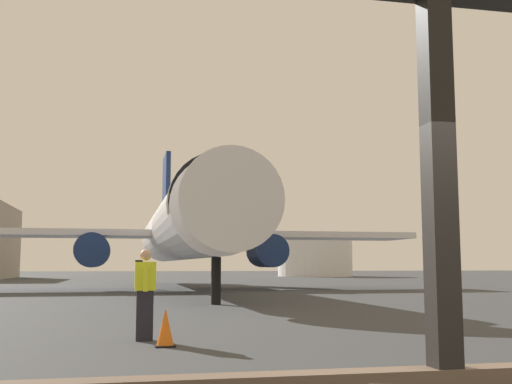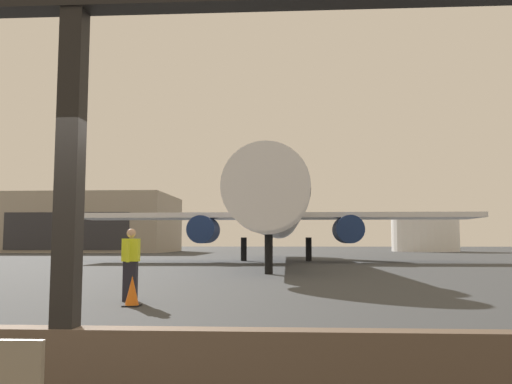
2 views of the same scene
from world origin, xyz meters
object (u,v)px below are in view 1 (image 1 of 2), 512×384
(ground_crew_worker, at_px, (145,293))
(airplane, at_px, (183,228))
(fuel_storage_tank, at_px, (315,255))
(traffic_cone, at_px, (165,328))

(ground_crew_worker, bearing_deg, airplane, 83.00)
(fuel_storage_tank, bearing_deg, airplane, -116.56)
(airplane, distance_m, traffic_cone, 25.42)
(airplane, bearing_deg, fuel_storage_tank, 63.44)
(ground_crew_worker, bearing_deg, traffic_cone, -70.87)
(fuel_storage_tank, bearing_deg, ground_crew_worker, -109.91)
(traffic_cone, bearing_deg, fuel_storage_tank, 70.61)
(ground_crew_worker, relative_size, fuel_storage_tank, 0.18)
(airplane, xyz_separation_m, traffic_cone, (-2.63, -25.08, -3.22))
(traffic_cone, bearing_deg, airplane, 84.02)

